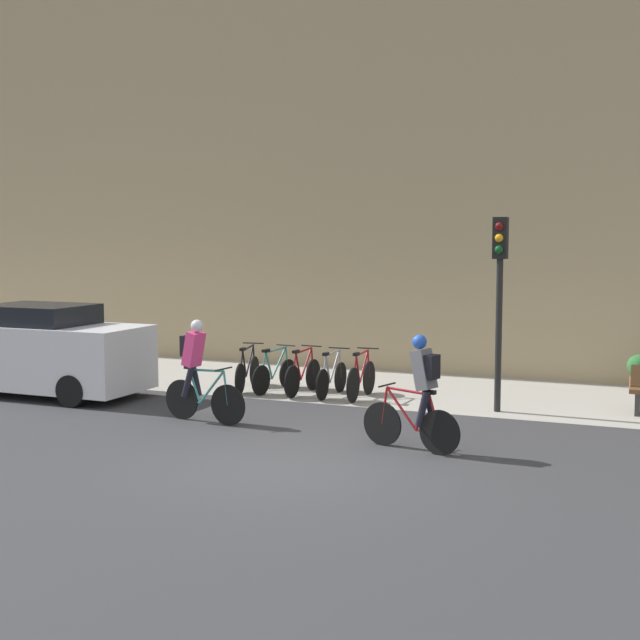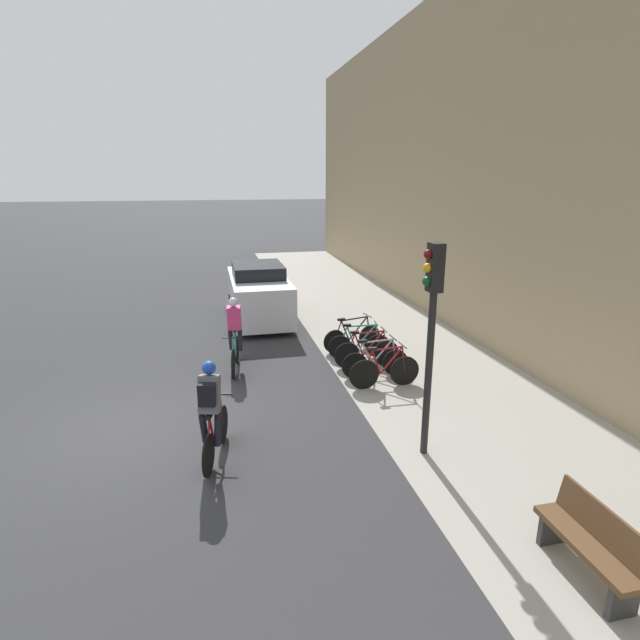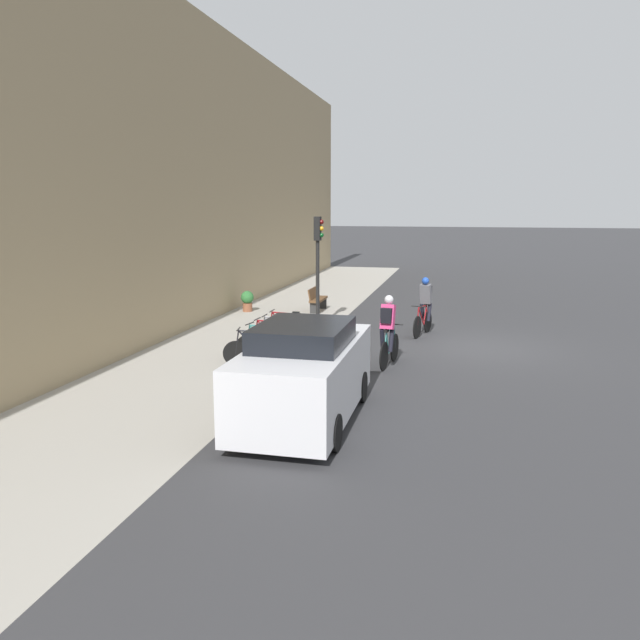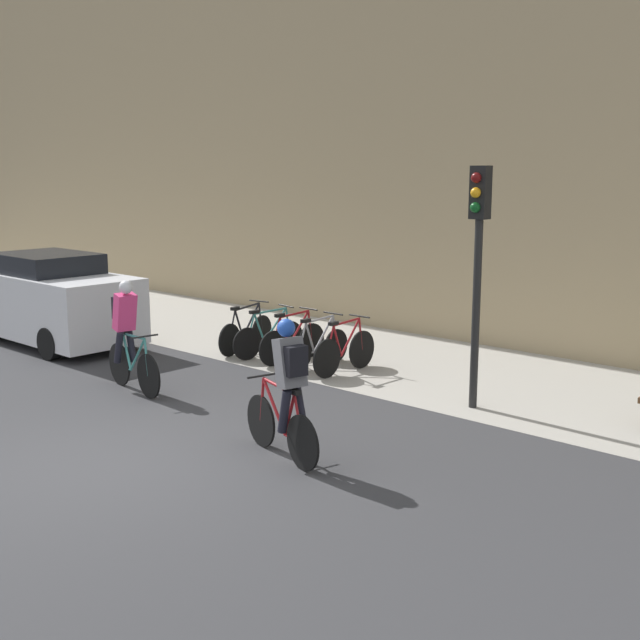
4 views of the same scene
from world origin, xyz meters
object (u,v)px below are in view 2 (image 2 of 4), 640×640
object	(u,v)px
cyclist_grey	(211,410)
bench	(591,543)
parked_bike_3	(375,361)
parked_car	(259,293)
traffic_light_pole	(432,313)
parked_bike_1	(359,344)
cyclist_pink	(235,332)
parked_bike_0	(352,336)
parked_bike_4	(384,370)
parked_bike_2	(367,352)

from	to	relation	value
cyclist_grey	bench	xyz separation A→B (m)	(3.44, 4.23, -0.48)
parked_bike_3	parked_car	size ratio (longest dim) A/B	0.38
parked_bike_3	traffic_light_pole	size ratio (longest dim) A/B	0.46
parked_bike_1	parked_car	bearing A→B (deg)	-152.85
cyclist_pink	bench	xyz separation A→B (m)	(7.66, 3.62, -0.48)
bench	parked_bike_0	bearing A→B (deg)	-176.84
cyclist_pink	traffic_light_pole	distance (m)	5.70
cyclist_grey	parked_bike_4	bearing A→B (deg)	121.59
cyclist_grey	parked_bike_1	xyz separation A→B (m)	(-4.24, 3.77, -0.56)
parked_bike_1	traffic_light_pole	distance (m)	5.15
cyclist_pink	bench	size ratio (longest dim) A/B	1.25
parked_bike_2	parked_car	xyz separation A→B (m)	(-4.82, -2.15, 0.50)
parked_bike_0	parked_bike_3	world-z (taller)	parked_bike_0
cyclist_pink	parked_bike_1	world-z (taller)	cyclist_pink
parked_bike_1	bench	world-z (taller)	parked_bike_1
parked_bike_2	parked_bike_3	world-z (taller)	parked_bike_2
parked_bike_2	parked_car	bearing A→B (deg)	-156.01
parked_bike_1	parked_bike_4	xyz separation A→B (m)	(1.92, 0.00, 0.02)
parked_car	cyclist_grey	bearing A→B (deg)	-10.94
parked_bike_4	parked_car	world-z (taller)	parked_car
parked_bike_2	parked_bike_3	size ratio (longest dim) A/B	1.01
cyclist_grey	parked_bike_4	xyz separation A→B (m)	(-2.32, 3.78, -0.54)
cyclist_grey	parked_bike_0	bearing A→B (deg)	142.25
parked_bike_1	bench	xyz separation A→B (m)	(7.68, 0.46, 0.08)
parked_bike_3	parked_bike_4	xyz separation A→B (m)	(0.64, 0.00, 0.02)
cyclist_pink	parked_bike_1	distance (m)	3.21
parked_bike_2	parked_bike_4	xyz separation A→B (m)	(1.28, 0.00, 0.01)
parked_bike_1	parked_bike_3	bearing A→B (deg)	0.00
bench	parked_car	distance (m)	12.16
cyclist_pink	cyclist_grey	size ratio (longest dim) A/B	1.01
cyclist_pink	parked_car	size ratio (longest dim) A/B	0.42
traffic_light_pole	bench	size ratio (longest dim) A/B	2.49
cyclist_grey	traffic_light_pole	bearing A→B (deg)	82.52
cyclist_pink	parked_car	distance (m)	4.33
parked_bike_4	bench	distance (m)	5.78
parked_bike_3	parked_bike_4	bearing A→B (deg)	0.13
cyclist_grey	parked_bike_0	world-z (taller)	cyclist_grey
cyclist_grey	parked_bike_3	world-z (taller)	cyclist_grey
cyclist_grey	parked_car	world-z (taller)	parked_car
parked_bike_3	parked_car	distance (m)	5.89
parked_bike_3	bench	xyz separation A→B (m)	(6.40, 0.46, 0.07)
parked_bike_0	parked_bike_2	world-z (taller)	parked_bike_2
parked_bike_0	parked_bike_2	bearing A→B (deg)	0.04
parked_bike_3	parked_bike_2	bearing A→B (deg)	179.95
cyclist_grey	parked_bike_2	bearing A→B (deg)	133.63
traffic_light_pole	parked_car	bearing A→B (deg)	-168.17
parked_bike_0	parked_bike_1	xyz separation A→B (m)	(0.64, 0.00, -0.01)
cyclist_pink	parked_bike_1	size ratio (longest dim) A/B	1.10
parked_bike_0	traffic_light_pole	xyz separation A→B (m)	(5.33, -0.29, 2.09)
parked_bike_4	bench	size ratio (longest dim) A/B	1.14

